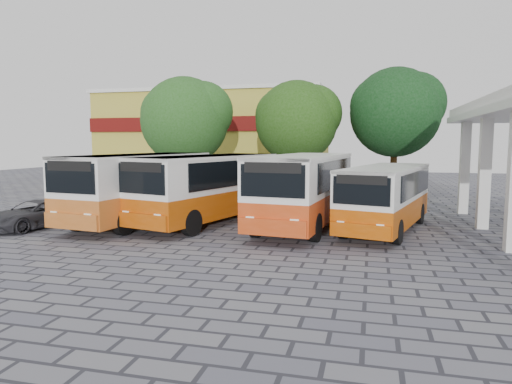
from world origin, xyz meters
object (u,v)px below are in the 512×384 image
(bus_far_right, at_px, (386,194))
(bus_far_left, at_px, (140,183))
(parked_car, at_px, (35,214))
(bus_centre_left, at_px, (208,184))
(bus_centre_right, at_px, (304,186))

(bus_far_right, bearing_deg, bus_far_left, -162.24)
(bus_far_right, bearing_deg, parked_car, -153.89)
(bus_far_left, distance_m, bus_centre_left, 3.16)
(bus_centre_right, bearing_deg, bus_centre_left, -172.19)
(bus_centre_right, bearing_deg, bus_far_right, 5.66)
(parked_car, bearing_deg, bus_far_right, 25.84)
(bus_far_left, bearing_deg, bus_far_right, 10.50)
(bus_far_right, xyz_separation_m, parked_car, (-14.69, -3.00, -0.96))
(bus_centre_right, height_order, bus_far_right, bus_centre_right)
(bus_far_left, relative_size, parked_car, 2.12)
(bus_centre_left, bearing_deg, parked_car, -141.49)
(bus_far_left, bearing_deg, parked_car, -140.44)
(bus_far_left, bearing_deg, bus_centre_right, 12.30)
(bus_far_left, xyz_separation_m, parked_car, (-3.79, -2.39, -1.22))
(bus_centre_left, height_order, bus_centre_right, bus_centre_right)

